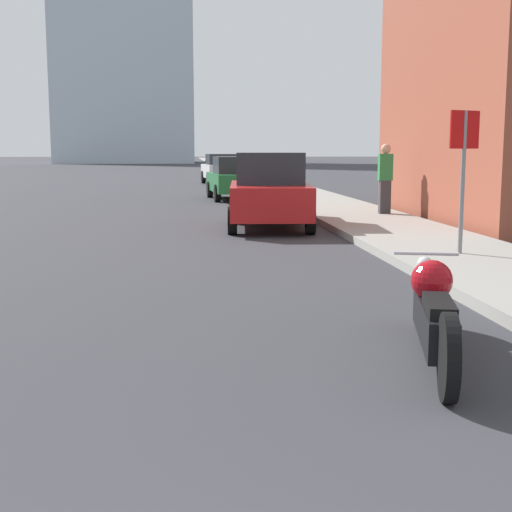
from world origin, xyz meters
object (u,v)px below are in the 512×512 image
Objects in this scene: motorcycle at (434,312)px; pedestrian at (385,177)px; parked_car_red at (269,192)px; parked_car_green at (236,178)px; stop_sign at (464,157)px; parked_car_white at (222,169)px.

pedestrian is at bearing 89.96° from motorcycle.
parked_car_red is 9.97m from parked_car_green.
stop_sign is (2.49, -5.35, 0.85)m from parked_car_red.
stop_sign is at bearing 80.13° from motorcycle.
pedestrian is (3.30, 1.95, 0.25)m from parked_car_red.
parked_car_white is 27.47m from stop_sign.
parked_car_green is 15.55m from stop_sign.
stop_sign reaches higher than pedestrian.
parked_car_green is at bearing 112.64° from pedestrian.
parked_car_green is (-0.04, 9.97, -0.07)m from parked_car_red.
parked_car_green is (-0.23, 20.54, 0.37)m from motorcycle.
parked_car_red is 0.97× the size of parked_car_green.
parked_car_red is at bearing 104.94° from motorcycle.
parked_car_red reaches higher than parked_car_white.
motorcycle is at bearing -94.73° from parked_car_white.
motorcycle is 12.92m from pedestrian.
parked_car_white is at bearing 95.11° from stop_sign.
parked_car_green is at bearing -95.40° from parked_car_white.
parked_car_green is 1.01× the size of parked_car_white.
pedestrian is (3.12, 12.52, 0.69)m from motorcycle.
parked_car_white is 1.79× the size of stop_sign.
parked_car_white reaches higher than motorcycle.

